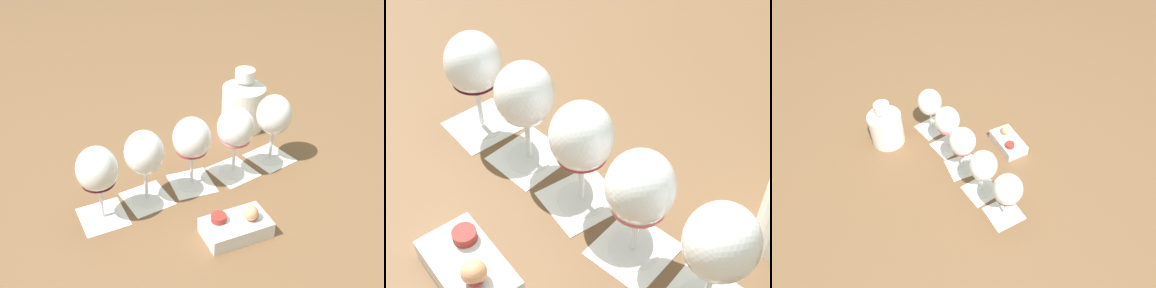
# 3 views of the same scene
# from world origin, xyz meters

# --- Properties ---
(ground_plane) EXTENTS (8.00, 8.00, 0.00)m
(ground_plane) POSITION_xyz_m (0.00, 0.00, 0.00)
(ground_plane) COLOR brown
(tasting_card_1) EXTENTS (0.14, 0.14, 0.00)m
(tasting_card_1) POSITION_xyz_m (-0.08, 0.08, 0.00)
(tasting_card_1) COLOR white
(tasting_card_1) RESTS_ON ground_plane
(tasting_card_2) EXTENTS (0.14, 0.14, 0.00)m
(tasting_card_2) POSITION_xyz_m (0.00, -0.00, 0.00)
(tasting_card_2) COLOR white
(tasting_card_2) RESTS_ON ground_plane
(tasting_card_3) EXTENTS (0.14, 0.14, 0.00)m
(tasting_card_3) POSITION_xyz_m (0.09, -0.07, 0.00)
(tasting_card_3) COLOR white
(tasting_card_3) RESTS_ON ground_plane
(tasting_card_4) EXTENTS (0.14, 0.14, 0.00)m
(tasting_card_4) POSITION_xyz_m (0.18, -0.14, 0.00)
(tasting_card_4) COLOR white
(tasting_card_4) RESTS_ON ground_plane
(wine_glass_0) EXTENTS (0.09, 0.09, 0.18)m
(wine_glass_0) POSITION_xyz_m (-0.17, 0.15, 0.12)
(wine_glass_0) COLOR white
(wine_glass_0) RESTS_ON tasting_card_0
(wine_glass_1) EXTENTS (0.09, 0.09, 0.18)m
(wine_glass_1) POSITION_xyz_m (-0.08, 0.08, 0.12)
(wine_glass_1) COLOR white
(wine_glass_1) RESTS_ON tasting_card_1
(wine_glass_2) EXTENTS (0.09, 0.09, 0.18)m
(wine_glass_2) POSITION_xyz_m (0.00, -0.00, 0.12)
(wine_glass_2) COLOR white
(wine_glass_2) RESTS_ON tasting_card_2
(wine_glass_3) EXTENTS (0.09, 0.09, 0.18)m
(wine_glass_3) POSITION_xyz_m (0.09, -0.07, 0.12)
(wine_glass_3) COLOR white
(wine_glass_3) RESTS_ON tasting_card_3
(wine_glass_4) EXTENTS (0.09, 0.09, 0.18)m
(wine_glass_4) POSITION_xyz_m (0.18, -0.14, 0.12)
(wine_glass_4) COLOR white
(wine_glass_4) RESTS_ON tasting_card_4
(snack_dish) EXTENTS (0.16, 0.16, 0.07)m
(snack_dish) POSITION_xyz_m (0.12, 0.15, 0.02)
(snack_dish) COLOR silver
(snack_dish) RESTS_ON ground_plane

